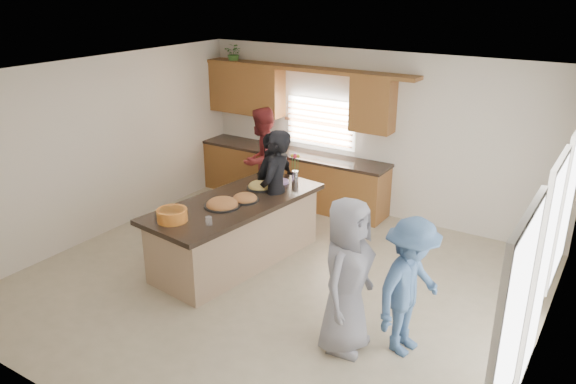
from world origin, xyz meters
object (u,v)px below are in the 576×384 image
Objects in this scene: woman_left_back at (276,192)px; woman_right_front at (347,276)px; woman_left_front at (273,186)px; island at (236,233)px; salad_bowl at (172,215)px; woman_right_back at (410,287)px; woman_left_mid at (262,160)px.

woman_left_back is 1.05× the size of woman_right_front.
island is at bearing 2.55° from woman_left_front.
woman_left_back is 0.53m from woman_left_front.
woman_left_back reaches higher than salad_bowl.
woman_right_front is (2.29, -2.00, 0.04)m from woman_left_front.
woman_right_back reaches higher than island.
woman_left_front is at bearing 83.94° from salad_bowl.
woman_right_front is at bearing 128.57° from woman_right_back.
woman_left_back is at bearing 71.45° from salad_bowl.
island is 1.66× the size of woman_left_front.
woman_left_mid is at bearing 121.16° from island.
woman_right_front is (3.07, -2.81, -0.03)m from woman_left_mid.
woman_left_mid reaches higher than woman_right_front.
woman_left_back is at bearing 71.62° from island.
woman_left_back reaches higher than island.
salad_bowl is 3.13m from woman_right_back.
woman_right_back is (3.10, 0.32, -0.25)m from salad_bowl.
woman_right_back is 0.89× the size of woman_right_front.
woman_left_mid is at bearing -135.36° from woman_left_front.
salad_bowl is 0.21× the size of woman_left_mid.
salad_bowl is at bearing 12.82° from woman_left_mid.
woman_left_front reaches higher than woman_right_back.
woman_left_mid is 1.13m from woman_left_front.
island is at bearing -37.12° from woman_left_back.
woman_left_mid is (-0.57, 2.82, -0.12)m from salad_bowl.
woman_left_mid is 1.16× the size of woman_right_back.
woman_left_back is at bearing 43.49° from woman_left_mid.
island is 0.83m from woman_left_back.
salad_bowl is (-0.25, -1.00, 0.59)m from island.
woman_left_back is at bearing 75.30° from woman_right_back.
woman_left_mid reaches higher than salad_bowl.
woman_left_back reaches higher than woman_left_mid.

